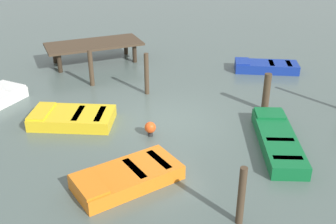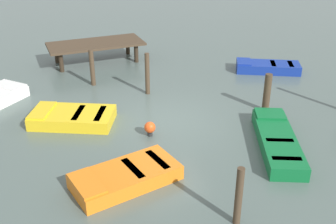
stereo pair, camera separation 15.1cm
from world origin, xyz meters
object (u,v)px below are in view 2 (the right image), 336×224
mooring_piling_far_left (92,68)px  mooring_piling_center (267,93)px  dock_segment (96,45)px  rowboat_orange (125,176)px  mooring_piling_near_right (147,74)px  marker_buoy (150,128)px  rowboat_yellow (72,117)px  mooring_piling_far_right (239,197)px  rowboat_green (277,140)px  rowboat_blue (267,67)px

mooring_piling_far_left → mooring_piling_center: size_ratio=1.08×
dock_segment → rowboat_orange: 9.92m
rowboat_orange → mooring_piling_near_right: 5.93m
mooring_piling_far_left → marker_buoy: bearing=-79.8°
rowboat_yellow → mooring_piling_far_right: 6.88m
mooring_piling_near_right → marker_buoy: mooring_piling_near_right is taller
mooring_piling_far_left → mooring_piling_center: (5.32, -4.54, -0.06)m
mooring_piling_center → marker_buoy: 4.47m
rowboat_green → dock_segment: bearing=43.8°
dock_segment → rowboat_orange: (-1.22, -9.82, -0.62)m
mooring_piling_far_right → marker_buoy: bearing=97.5°
rowboat_orange → rowboat_blue: 10.04m
rowboat_blue → rowboat_yellow: size_ratio=0.96×
dock_segment → marker_buoy: 7.66m
rowboat_blue → rowboat_green: size_ratio=0.79×
marker_buoy → mooring_piling_near_right: bearing=73.5°
dock_segment → rowboat_yellow: bearing=-110.8°
mooring_piling_near_right → mooring_piling_center: (3.49, -2.91, -0.13)m
rowboat_yellow → mooring_piling_far_left: size_ratio=2.03×
mooring_piling_near_right → mooring_piling_center: mooring_piling_near_right is taller
marker_buoy → rowboat_blue: bearing=29.0°
mooring_piling_far_left → mooring_piling_far_right: 9.50m
rowboat_green → mooring_piling_far_right: (-2.80, -2.57, 0.53)m
mooring_piling_far_right → marker_buoy: (-0.59, 4.53, -0.46)m
rowboat_green → mooring_piling_near_right: mooring_piling_near_right is taller
rowboat_orange → mooring_piling_far_left: bearing=-106.8°
rowboat_green → mooring_piling_center: (1.05, 2.28, 0.48)m
rowboat_yellow → mooring_piling_far_right: size_ratio=2.04×
dock_segment → rowboat_green: size_ratio=1.20×
mooring_piling_near_right → mooring_piling_center: size_ratio=1.19×
mooring_piling_far_left → rowboat_green: bearing=-58.0°
rowboat_yellow → rowboat_green: (5.57, -3.71, -0.00)m
mooring_piling_far_left → mooring_piling_far_right: (1.46, -9.39, -0.01)m
rowboat_yellow → rowboat_green: same height
rowboat_orange → rowboat_blue: size_ratio=1.01×
dock_segment → mooring_piling_far_left: bearing=-106.2°
mooring_piling_far_left → mooring_piling_far_right: size_ratio=1.01×
mooring_piling_center → mooring_piling_far_left: bearing=139.5°
rowboat_orange → mooring_piling_near_right: (2.34, 5.41, 0.61)m
rowboat_blue → rowboat_green: bearing=86.4°
mooring_piling_far_left → mooring_piling_far_right: bearing=-81.1°
dock_segment → mooring_piling_far_left: size_ratio=2.95×
mooring_piling_near_right → dock_segment: bearing=104.3°
mooring_piling_far_right → marker_buoy: mooring_piling_far_right is taller
mooring_piling_center → marker_buoy: (-4.44, -0.32, -0.41)m
mooring_piling_far_left → marker_buoy: size_ratio=3.13×
mooring_piling_center → mooring_piling_far_right: size_ratio=0.93×
dock_segment → mooring_piling_far_right: size_ratio=2.97×
rowboat_yellow → marker_buoy: bearing=166.2°
dock_segment → marker_buoy: bearing=-90.7°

